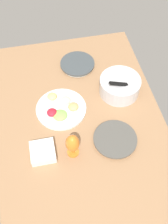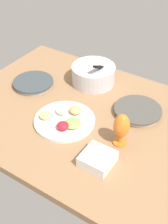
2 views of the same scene
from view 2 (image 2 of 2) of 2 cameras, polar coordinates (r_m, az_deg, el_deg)
The scene contains 7 objects.
ground_plane at distance 161.88cm, azimuth 2.22°, elevation -1.89°, with size 160.00×104.00×4.00cm, color #99704C.
dinner_plate_left at distance 188.26cm, azimuth -9.71°, elevation 5.51°, with size 24.99×24.99×3.03cm.
dinner_plate_right at distance 166.06cm, azimuth 10.27°, elevation 0.24°, with size 26.22×26.22×3.05cm.
mixing_bowl at distance 185.93cm, azimuth 1.82°, elevation 7.34°, with size 27.03×27.03×18.37cm.
fruit_platter at distance 157.87cm, azimuth -3.72°, elevation -1.47°, with size 32.59×32.59×5.57cm.
hurricane_glass_orange at distance 141.11cm, azimuth 7.19°, elevation -2.89°, with size 7.95×7.95×17.78cm.
square_bowl_white at distance 136.18cm, azimuth 2.63°, elevation -8.91°, with size 14.07×14.07×5.47cm.
Camera 2 is at (60.79, -105.81, 104.37)cm, focal length 47.66 mm.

